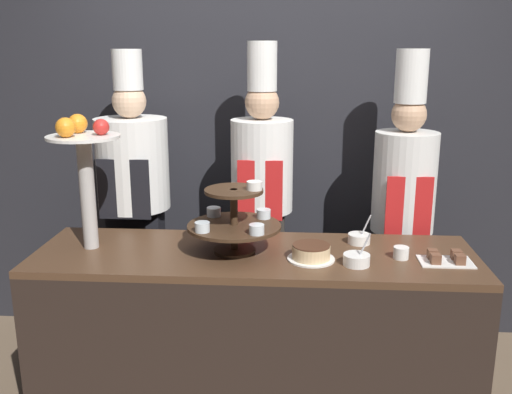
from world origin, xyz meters
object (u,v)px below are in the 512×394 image
Objects in this scene: cake_square_tray at (446,259)px; chef_center_left at (261,194)px; fruit_pedestal at (84,159)px; serving_bowl_far at (359,238)px; cake_round at (311,253)px; chef_left at (134,196)px; tiered_stand at (235,220)px; cup_white at (401,253)px; serving_bowl_near at (357,260)px; chef_center_right at (403,202)px.

cake_square_tray is 0.13× the size of chef_center_left.
fruit_pedestal reaches higher than serving_bowl_far.
serving_bowl_far is at bearing 45.12° from cake_round.
chef_left reaches higher than cake_round.
fruit_pedestal reaches higher than tiered_stand.
cup_white reaches higher than cake_square_tray.
cake_round is at bearing -173.87° from cup_white.
serving_bowl_far is (0.25, 0.25, -0.01)m from cake_round.
chef_left is 0.98× the size of chef_center_left.
fruit_pedestal reaches higher than serving_bowl_near.
fruit_pedestal is at bearing -161.03° from chef_center_right.
serving_bowl_near is (0.20, -0.05, -0.01)m from cake_round.
fruit_pedestal is 0.36× the size of chef_left.
cake_square_tray is at bearing -4.14° from tiered_stand.
tiered_stand reaches higher than cake_square_tray.
serving_bowl_near is 0.08× the size of chef_center_left.
fruit_pedestal is 1.40m from serving_bowl_far.
cake_round is 1.47× the size of serving_bowl_far.
cake_round is (1.09, -0.10, -0.41)m from fruit_pedestal.
tiered_stand reaches higher than cake_round.
chef_left is (0.07, 0.56, -0.32)m from fruit_pedestal.
cup_white is 0.04× the size of chef_left.
tiered_stand is at bearing 177.47° from cup_white.
tiered_stand is at bearing -99.08° from chef_center_left.
cake_square_tray is at bearing -2.99° from fruit_pedestal.
cup_white is 0.04× the size of chef_center_right.
chef_center_left is (-0.69, 0.61, 0.12)m from cup_white.
cup_white is (0.42, 0.05, -0.01)m from cake_round.
tiered_stand is at bearing -1.42° from fruit_pedestal.
cake_round is at bearing -129.13° from chef_center_right.
serving_bowl_near is 1.41m from chef_left.
cake_square_tray is at bearing -21.56° from chef_left.
chef_center_left is at bearing 138.70° from cup_white.
serving_bowl_far reaches higher than cake_square_tray.
fruit_pedestal is 9.13× the size of cup_white.
serving_bowl_far is 1.33m from chef_left.
tiered_stand is 0.77m from fruit_pedestal.
chef_left is at bearing -180.00° from chef_center_left.
chef_center_right is at bearing 50.87° from cake_round.
fruit_pedestal is at bearing 174.87° from cake_round.
chef_left is 0.74m from chef_center_left.
chef_center_right is (1.62, 0.56, -0.33)m from fruit_pedestal.
chef_center_right is at bearing 54.93° from serving_bowl_far.
fruit_pedestal is 0.65m from chef_left.
chef_left is (-1.63, 0.64, 0.10)m from cake_square_tray.
cake_round is at bearing -32.79° from chef_left.
fruit_pedestal is 1.16m from cake_round.
tiered_stand is 0.87m from chef_left.
cake_square_tray is 1.57× the size of serving_bowl_near.
fruit_pedestal reaches higher than cup_white.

